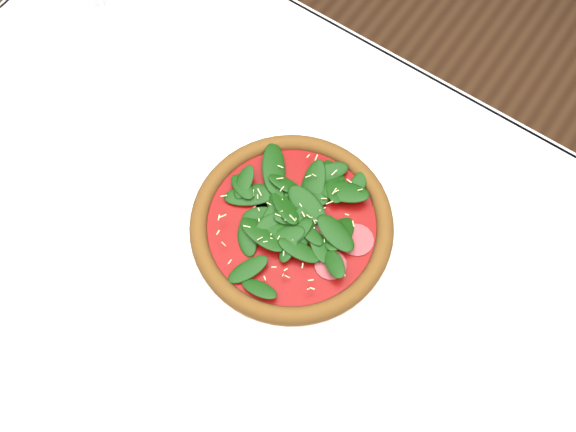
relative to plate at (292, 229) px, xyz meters
The scene contains 4 objects.
ground 0.76m from the plate, 93.27° to the right, with size 6.00×6.00×0.00m, color brown.
dining_table 0.13m from the plate, 93.27° to the right, with size 1.21×0.81×0.75m.
plate is the anchor object (origin of this frame).
pizza 0.02m from the plate, behind, with size 0.31×0.31×0.04m.
Camera 1 is at (0.19, -0.20, 1.56)m, focal length 40.00 mm.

